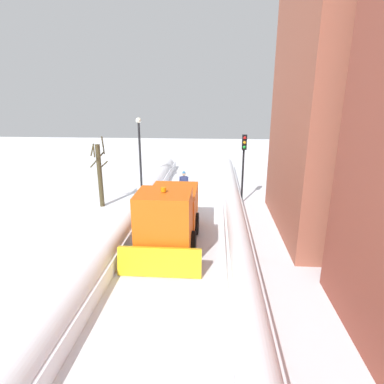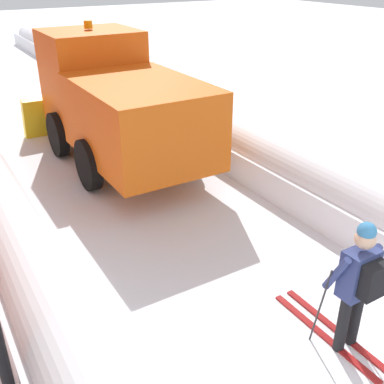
# 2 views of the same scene
# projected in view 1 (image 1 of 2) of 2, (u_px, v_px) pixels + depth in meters

# --- Properties ---
(ground_plane) EXTENTS (80.00, 80.00, 0.00)m
(ground_plane) POSITION_uv_depth(u_px,v_px,m) (174.00, 262.00, 13.09)
(ground_plane) COLOR white
(snowbank_left) EXTENTS (1.10, 36.00, 1.15)m
(snowbank_left) POSITION_uv_depth(u_px,v_px,m) (240.00, 253.00, 12.75)
(snowbank_left) COLOR white
(snowbank_left) RESTS_ON ground
(snowbank_right) EXTENTS (1.10, 36.00, 1.08)m
(snowbank_right) POSITION_uv_depth(u_px,v_px,m) (110.00, 249.00, 13.15)
(snowbank_right) COLOR white
(snowbank_right) RESTS_ON ground
(building_brick_near) EXTENTS (7.90, 8.25, 13.37)m
(building_brick_near) POSITION_uv_depth(u_px,v_px,m) (374.00, 94.00, 14.41)
(building_brick_near) COLOR #9E5642
(building_brick_near) RESTS_ON ground
(plow_truck) EXTENTS (3.20, 5.98, 3.12)m
(plow_truck) POSITION_uv_depth(u_px,v_px,m) (169.00, 214.00, 14.31)
(plow_truck) COLOR orange
(plow_truck) RESTS_ON ground
(skier) EXTENTS (0.62, 1.80, 1.81)m
(skier) POSITION_uv_depth(u_px,v_px,m) (184.00, 183.00, 21.26)
(skier) COLOR black
(skier) RESTS_ON ground
(traffic_light_pole) EXTENTS (0.28, 0.42, 4.38)m
(traffic_light_pole) POSITION_uv_depth(u_px,v_px,m) (244.00, 156.00, 19.30)
(traffic_light_pole) COLOR black
(traffic_light_pole) RESTS_ON ground
(street_lamp) EXTENTS (0.40, 0.40, 5.15)m
(street_lamp) POSITION_uv_depth(u_px,v_px,m) (140.00, 144.00, 22.88)
(street_lamp) COLOR black
(street_lamp) RESTS_ON ground
(bare_tree_near) EXTENTS (1.12, 1.11, 4.38)m
(bare_tree_near) POSITION_uv_depth(u_px,v_px,m) (100.00, 174.00, 19.17)
(bare_tree_near) COLOR #453C25
(bare_tree_near) RESTS_ON ground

